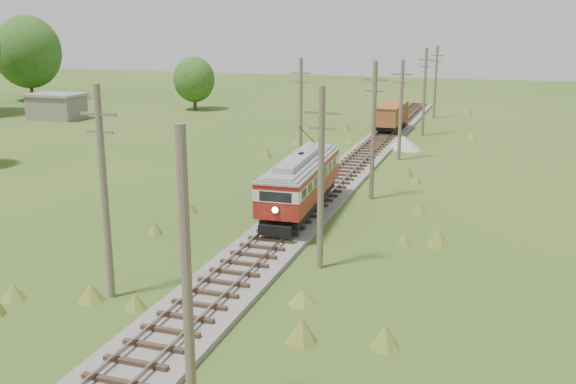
% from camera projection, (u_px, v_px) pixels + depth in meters
% --- Properties ---
extents(railbed_main, '(3.60, 96.00, 0.57)m').
position_uv_depth(railbed_main, '(335.00, 182.00, 46.17)').
color(railbed_main, '#605B54').
rests_on(railbed_main, ground).
extents(streetcar, '(3.09, 11.00, 4.99)m').
position_uv_depth(streetcar, '(301.00, 178.00, 37.90)').
color(streetcar, black).
rests_on(streetcar, ground).
extents(gondola, '(2.66, 7.47, 2.46)m').
position_uv_depth(gondola, '(391.00, 115.00, 67.44)').
color(gondola, black).
rests_on(gondola, ground).
extents(gravel_pile, '(3.19, 3.39, 1.16)m').
position_uv_depth(gravel_pile, '(405.00, 143.00, 59.17)').
color(gravel_pile, gray).
rests_on(gravel_pile, ground).
extents(utility_pole_r_1, '(0.30, 0.30, 8.80)m').
position_uv_depth(utility_pole_r_1, '(187.00, 283.00, 17.54)').
color(utility_pole_r_1, brown).
rests_on(utility_pole_r_1, ground).
extents(utility_pole_r_2, '(1.60, 0.30, 8.60)m').
position_uv_depth(utility_pole_r_2, '(321.00, 178.00, 29.40)').
color(utility_pole_r_2, brown).
rests_on(utility_pole_r_2, ground).
extents(utility_pole_r_3, '(1.60, 0.30, 9.00)m').
position_uv_depth(utility_pole_r_3, '(373.00, 130.00, 41.30)').
color(utility_pole_r_3, brown).
rests_on(utility_pole_r_3, ground).
extents(utility_pole_r_4, '(1.60, 0.30, 8.40)m').
position_uv_depth(utility_pole_r_4, '(401.00, 109.00, 53.37)').
color(utility_pole_r_4, brown).
rests_on(utility_pole_r_4, ground).
extents(utility_pole_r_5, '(1.60, 0.30, 8.90)m').
position_uv_depth(utility_pole_r_5, '(424.00, 91.00, 65.11)').
color(utility_pole_r_5, brown).
rests_on(utility_pole_r_5, ground).
extents(utility_pole_r_6, '(1.60, 0.30, 8.70)m').
position_uv_depth(utility_pole_r_6, '(436.00, 81.00, 77.13)').
color(utility_pole_r_6, brown).
rests_on(utility_pole_r_6, ground).
extents(utility_pole_l_a, '(1.60, 0.30, 9.00)m').
position_uv_depth(utility_pole_l_a, '(104.00, 192.00, 26.12)').
color(utility_pole_l_a, brown).
rests_on(utility_pole_l_a, ground).
extents(utility_pole_l_b, '(1.60, 0.30, 8.60)m').
position_uv_depth(utility_pole_l_b, '(301.00, 110.00, 51.96)').
color(utility_pole_l_b, brown).
rests_on(utility_pole_l_b, ground).
extents(tree_left_5, '(9.66, 9.66, 12.44)m').
position_uv_depth(tree_left_5, '(28.00, 52.00, 94.47)').
color(tree_left_5, '#38281C').
rests_on(tree_left_5, ground).
extents(tree_mid_a, '(5.46, 5.46, 7.03)m').
position_uv_depth(tree_mid_a, '(194.00, 79.00, 84.91)').
color(tree_mid_a, '#38281C').
rests_on(tree_mid_a, ground).
extents(shed, '(6.40, 4.40, 3.10)m').
position_uv_depth(shed, '(57.00, 106.00, 77.26)').
color(shed, slate).
rests_on(shed, ground).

